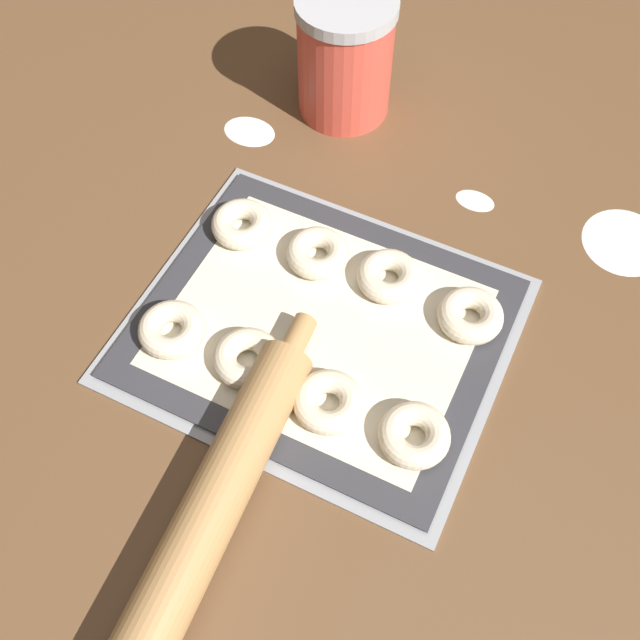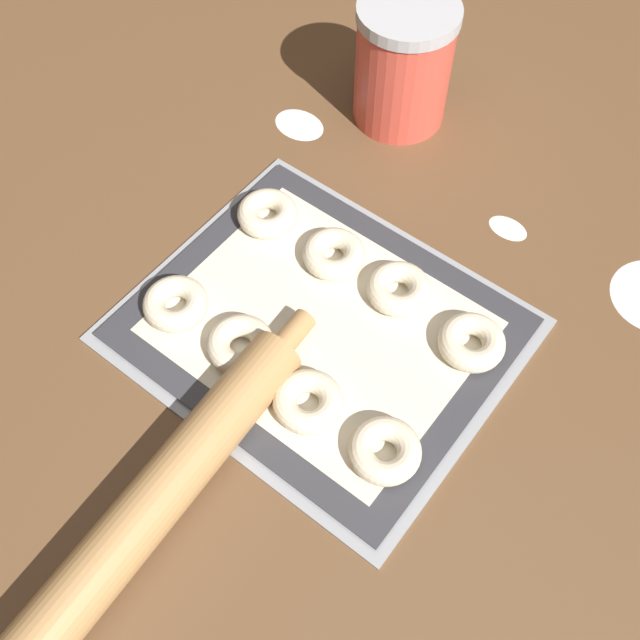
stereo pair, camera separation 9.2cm
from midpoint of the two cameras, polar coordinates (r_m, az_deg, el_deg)
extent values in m
plane|color=brown|center=(0.86, 2.55, -0.20)|extent=(2.80, 2.80, 0.00)
cube|color=#93969B|center=(0.84, 3.09, -1.00)|extent=(0.41, 0.35, 0.01)
cube|color=#333338|center=(0.84, 3.11, -0.81)|extent=(0.39, 0.33, 0.00)
cube|color=beige|center=(0.84, 3.11, -0.80)|extent=(0.33, 0.27, 0.00)
torus|color=beige|center=(0.85, -7.94, 0.96)|extent=(0.07, 0.07, 0.03)
torus|color=beige|center=(0.81, -2.90, -2.16)|extent=(0.07, 0.07, 0.03)
torus|color=beige|center=(0.78, 2.46, -6.54)|extent=(0.07, 0.07, 0.03)
torus|color=beige|center=(0.76, 8.45, -10.15)|extent=(0.07, 0.07, 0.03)
torus|color=beige|center=(0.92, -1.17, 7.87)|extent=(0.07, 0.07, 0.03)
torus|color=beige|center=(0.88, 4.05, 4.78)|extent=(0.07, 0.07, 0.03)
torus|color=beige|center=(0.86, 9.06, 2.09)|extent=(0.07, 0.07, 0.03)
torus|color=beige|center=(0.84, 14.56, -1.93)|extent=(0.07, 0.07, 0.03)
cylinder|color=#DB4C3D|center=(1.04, 8.98, 18.18)|extent=(0.12, 0.12, 0.15)
cylinder|color=#B2B2B7|center=(0.99, 9.66, 21.89)|extent=(0.13, 0.13, 0.02)
cylinder|color=#AD7F4C|center=(0.74, -8.80, -13.59)|extent=(0.08, 0.40, 0.06)
cylinder|color=#AD7F4C|center=(0.81, 1.13, -1.31)|extent=(0.03, 0.05, 0.03)
ellipsoid|color=white|center=(0.97, 16.79, 6.55)|extent=(0.05, 0.03, 0.00)
ellipsoid|color=white|center=(1.06, 0.95, 14.53)|extent=(0.07, 0.05, 0.00)
camera|label=1|loc=(0.05, -86.82, 5.03)|focal=42.00mm
camera|label=2|loc=(0.05, 93.18, -5.03)|focal=42.00mm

